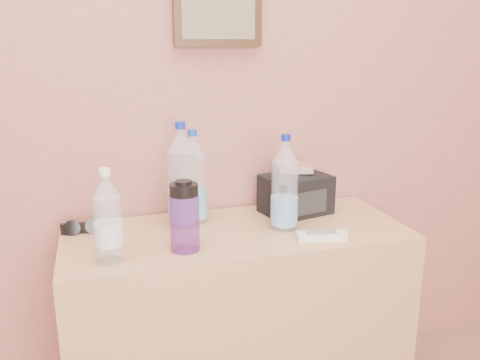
% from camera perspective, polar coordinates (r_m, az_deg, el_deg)
% --- Properties ---
extents(picture_frame, '(0.30, 0.03, 0.25)m').
position_cam_1_polar(picture_frame, '(1.78, -2.50, 18.73)').
color(picture_frame, '#382311').
rests_on(picture_frame, room_shell).
extents(dresser, '(1.11, 0.46, 0.70)m').
position_cam_1_polar(dresser, '(1.82, -0.35, -15.89)').
color(dresser, tan).
rests_on(dresser, ground).
extents(pet_large_b, '(0.09, 0.09, 0.35)m').
position_cam_1_polar(pet_large_b, '(1.68, -6.54, -0.05)').
color(pet_large_b, white).
rests_on(pet_large_b, dresser).
extents(pet_large_c, '(0.09, 0.09, 0.32)m').
position_cam_1_polar(pet_large_c, '(1.72, -5.24, -0.17)').
color(pet_large_c, silver).
rests_on(pet_large_c, dresser).
extents(pet_large_d, '(0.09, 0.09, 0.31)m').
position_cam_1_polar(pet_large_d, '(1.65, 5.04, -0.86)').
color(pet_large_d, '#D0EBFD').
rests_on(pet_large_d, dresser).
extents(pet_small, '(0.08, 0.08, 0.27)m').
position_cam_1_polar(pet_small, '(1.45, -14.57, -4.49)').
color(pet_small, silver).
rests_on(pet_small, dresser).
extents(nalgene_bottle, '(0.09, 0.09, 0.21)m').
position_cam_1_polar(nalgene_bottle, '(1.49, -6.25, -4.07)').
color(nalgene_bottle, '#632282').
rests_on(nalgene_bottle, dresser).
extents(sunglasses, '(0.14, 0.06, 0.04)m').
position_cam_1_polar(sunglasses, '(1.72, -17.21, -5.11)').
color(sunglasses, black).
rests_on(sunglasses, dresser).
extents(ac_remote, '(0.16, 0.08, 0.02)m').
position_cam_1_polar(ac_remote, '(1.61, 9.14, -6.20)').
color(ac_remote, silver).
rests_on(ac_remote, dresser).
extents(toiletry_bag, '(0.26, 0.21, 0.16)m').
position_cam_1_polar(toiletry_bag, '(1.83, 6.28, -1.32)').
color(toiletry_bag, black).
rests_on(toiletry_bag, dresser).
extents(foil_packet, '(0.13, 0.12, 0.02)m').
position_cam_1_polar(foil_packet, '(1.80, 6.19, 1.39)').
color(foil_packet, silver).
rests_on(foil_packet, toiletry_bag).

